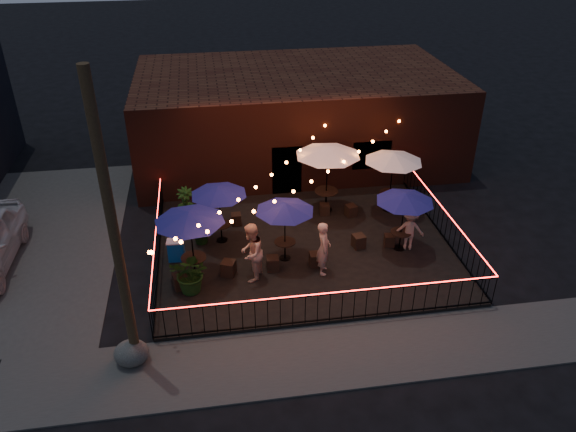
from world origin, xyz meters
The scene contains 35 objects.
ground centered at (0.00, 0.00, 0.00)m, with size 110.00×110.00×0.00m, color black.
patio centered at (0.00, 2.00, 0.07)m, with size 10.00×8.00×0.15m, color black.
sidewalk centered at (0.00, -3.25, 0.03)m, with size 18.00×2.50×0.05m, color #403E3B.
brick_building centered at (1.00, 9.99, 2.00)m, with size 14.00×8.00×4.00m.
utility_pole centered at (-5.40, -2.60, 4.00)m, with size 0.26×0.26×8.00m, color #352816.
fence_front centered at (0.00, -2.00, 0.66)m, with size 10.00×0.04×1.04m.
fence_left centered at (-5.00, 2.00, 0.66)m, with size 0.04×8.00×1.04m.
fence_right centered at (5.00, 2.00, 0.66)m, with size 0.04×8.00×1.04m.
festoon_lights centered at (-1.01, 1.70, 2.52)m, with size 10.02×8.72×1.32m.
cafe_table_0 centered at (-3.80, 0.78, 2.36)m, with size 2.65×2.65×2.42m.
cafe_table_1 centered at (-2.83, 2.81, 2.12)m, with size 2.57×2.57×2.16m.
cafe_table_2 centered at (-0.79, 1.36, 2.11)m, with size 2.26×2.26×2.15m.
cafe_table_3 centered at (1.28, 4.39, 2.62)m, with size 3.04×3.04×2.71m.
cafe_table_4 centered at (3.23, 1.34, 2.13)m, with size 2.16×2.16×2.17m.
cafe_table_5 centered at (3.69, 4.02, 2.36)m, with size 2.40×2.40×2.42m.
bistro_chair_0 centered at (-4.26, 0.27, 0.40)m, with size 0.41×0.41×0.49m, color black.
bistro_chair_1 centered at (-2.72, 0.73, 0.40)m, with size 0.42×0.42×0.50m, color black.
bistro_chair_2 centered at (-3.91, 3.96, 0.38)m, with size 0.38×0.38×0.45m, color black.
bistro_chair_3 centered at (-2.24, 3.86, 0.36)m, with size 0.36×0.36×0.43m, color black.
bistro_chair_4 centered at (-1.28, 0.79, 0.38)m, with size 0.39×0.39×0.46m, color black.
bistro_chair_5 centered at (0.15, 0.82, 0.38)m, with size 0.38×0.38×0.45m, color black.
bistro_chair_6 centered at (-0.81, 3.94, 0.40)m, with size 0.42×0.42×0.50m, color black.
bistro_chair_7 centered at (1.16, 4.08, 0.36)m, with size 0.36×0.36×0.42m, color black.
bistro_chair_8 centered at (1.85, 1.65, 0.38)m, with size 0.40×0.40×0.47m, color black.
bistro_chair_9 centered at (2.93, 1.59, 0.36)m, with size 0.35×0.35×0.41m, color black.
bistro_chair_10 centered at (2.12, 3.81, 0.37)m, with size 0.37×0.37×0.44m, color black.
bistro_chair_11 centered at (4.37, 4.30, 0.41)m, with size 0.44×0.44×0.52m, color black.
patron_a centered at (0.32, 0.41, 1.07)m, with size 0.67×0.44×1.84m, color tan.
patron_b centered at (-2.00, 0.40, 1.14)m, with size 0.96×0.75×1.98m, color tan.
patron_c centered at (3.51, 1.33, 0.92)m, with size 1.00×0.57×1.55m, color tan.
potted_shrub_a centered at (-3.87, 0.03, 0.83)m, with size 1.22×1.06×1.35m, color #1E3E10.
potted_shrub_b centered at (-3.47, 2.79, 0.85)m, with size 0.77×0.62×1.40m, color #113812.
potted_shrub_c centered at (-4.06, 4.65, 0.75)m, with size 0.68×0.68×1.21m, color #193710.
cooler centered at (-4.40, 1.85, 0.53)m, with size 0.60×0.45×0.75m.
boulder centered at (-5.51, -2.66, 0.36)m, with size 0.91×0.77×0.71m, color #41403C.
Camera 1 is at (-3.11, -14.13, 10.98)m, focal length 35.00 mm.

